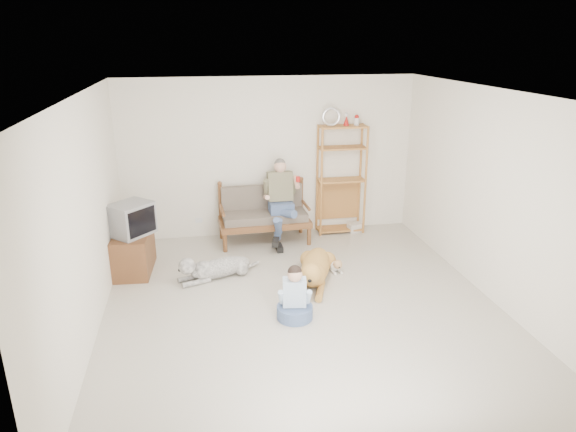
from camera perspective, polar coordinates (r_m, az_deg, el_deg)
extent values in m
plane|color=beige|center=(6.73, 1.59, -10.02)|extent=(5.50, 5.50, 0.00)
plane|color=white|center=(5.90, 1.84, 13.50)|extent=(5.50, 5.50, 0.00)
plane|color=silver|center=(8.80, -2.08, 6.50)|extent=(5.00, 0.00, 5.00)
plane|color=silver|center=(3.78, 10.68, -12.07)|extent=(5.00, 0.00, 5.00)
plane|color=silver|center=(6.19, -21.58, -0.44)|extent=(0.00, 5.50, 5.50)
plane|color=silver|center=(7.12, 21.79, 2.03)|extent=(0.00, 5.50, 5.50)
cube|color=brown|center=(8.63, -2.63, -0.68)|extent=(1.52, 0.74, 0.10)
cube|color=brown|center=(8.60, -2.64, 0.04)|extent=(1.40, 0.64, 0.13)
cube|color=brown|center=(8.75, -2.88, 2.01)|extent=(1.38, 0.16, 0.45)
cylinder|color=brown|center=(8.75, -2.96, 3.37)|extent=(1.40, 0.09, 0.05)
cylinder|color=brown|center=(8.37, -7.08, -2.95)|extent=(0.07, 0.07, 0.30)
cylinder|color=brown|center=(8.82, -7.42, 0.46)|extent=(0.07, 0.07, 0.95)
cylinder|color=brown|center=(8.55, 2.33, -2.32)|extent=(0.07, 0.07, 0.30)
cylinder|color=brown|center=(8.99, 1.52, 0.99)|extent=(0.07, 0.07, 0.95)
cube|color=#4C628C|center=(8.54, -0.78, 0.98)|extent=(0.39, 0.37, 0.19)
cube|color=#716D4F|center=(8.53, -0.91, 3.35)|extent=(0.41, 0.28, 0.51)
sphere|color=tan|center=(8.42, -0.88, 5.52)|extent=(0.20, 0.20, 0.20)
sphere|color=#58534E|center=(8.43, -0.91, 5.81)|extent=(0.18, 0.18, 0.18)
cylinder|color=#B71713|center=(8.33, 1.12, 4.13)|extent=(0.07, 0.07, 0.09)
cube|color=#C6793E|center=(8.76, 6.14, 9.86)|extent=(0.80, 0.33, 0.03)
torus|color=silver|center=(8.68, 4.82, 10.91)|extent=(0.32, 0.05, 0.32)
cone|color=#B71713|center=(8.76, 6.50, 10.47)|extent=(0.11, 0.11, 0.17)
cylinder|color=#C6793E|center=(8.72, 3.74, 3.62)|extent=(0.04, 0.04, 1.89)
cylinder|color=#C6793E|center=(9.00, 3.26, 4.14)|extent=(0.04, 0.04, 1.89)
cylinder|color=#C6793E|center=(8.94, 8.62, 3.83)|extent=(0.04, 0.04, 1.89)
cylinder|color=#C6793E|center=(9.22, 8.01, 4.34)|extent=(0.04, 0.04, 1.89)
cube|color=white|center=(9.24, 7.43, -1.27)|extent=(0.27, 0.22, 0.15)
cube|color=brown|center=(7.90, -16.77, -3.86)|extent=(0.56, 0.93, 0.60)
cube|color=brown|center=(7.73, -18.69, -4.59)|extent=(0.05, 0.40, 0.50)
cube|color=brown|center=(8.13, -18.30, -3.35)|extent=(0.05, 0.40, 0.50)
cube|color=gray|center=(7.67, -17.03, -0.32)|extent=(0.71, 0.72, 0.47)
cube|color=black|center=(7.50, -15.90, -0.63)|extent=(0.34, 0.36, 0.37)
cube|color=silver|center=(8.99, -9.89, -0.48)|extent=(0.12, 0.02, 0.08)
ellipsoid|color=#B5873F|center=(7.42, 3.10, -5.59)|extent=(0.75, 1.19, 0.35)
sphere|color=#B5873F|center=(7.11, 2.82, -6.54)|extent=(0.35, 0.35, 0.35)
sphere|color=#B5873F|center=(6.79, 2.58, -6.40)|extent=(0.28, 0.28, 0.28)
ellipsoid|color=#B5873F|center=(6.69, 2.45, -7.08)|extent=(0.18, 0.23, 0.11)
cylinder|color=#B5873F|center=(7.97, 3.50, -4.60)|extent=(0.06, 0.45, 0.06)
ellipsoid|color=#B5873F|center=(6.83, 1.79, -6.25)|extent=(0.09, 0.10, 0.14)
ellipsoid|color=#B5873F|center=(6.81, 3.42, -6.35)|extent=(0.09, 0.10, 0.14)
ellipsoid|color=white|center=(7.52, -7.45, -5.70)|extent=(0.97, 0.60, 0.28)
sphere|color=white|center=(7.43, -9.43, -5.98)|extent=(0.28, 0.28, 0.28)
sphere|color=white|center=(7.31, -11.17, -5.49)|extent=(0.24, 0.24, 0.24)
ellipsoid|color=white|center=(7.29, -11.95, -5.82)|extent=(0.20, 0.15, 0.09)
cylinder|color=white|center=(7.72, -4.27, -5.57)|extent=(0.31, 0.27, 0.04)
ellipsoid|color=white|center=(7.39, -11.20, -5.21)|extent=(0.09, 0.08, 0.12)
ellipsoid|color=white|center=(7.25, -10.77, -5.70)|extent=(0.09, 0.08, 0.12)
ellipsoid|color=white|center=(7.77, 4.95, -5.26)|extent=(0.21, 0.39, 0.15)
sphere|color=white|center=(7.67, 5.27, -5.53)|extent=(0.15, 0.15, 0.15)
sphere|color=tan|center=(7.57, 5.55, -5.37)|extent=(0.14, 0.14, 0.14)
ellipsoid|color=tan|center=(7.52, 5.72, -5.65)|extent=(0.07, 0.10, 0.05)
cylinder|color=white|center=(7.95, 4.44, -5.02)|extent=(0.09, 0.15, 0.02)
cone|color=tan|center=(7.55, 5.19, -5.10)|extent=(0.04, 0.04, 0.05)
cone|color=tan|center=(7.58, 5.85, -5.01)|extent=(0.04, 0.04, 0.05)
torus|color=#B71713|center=(7.59, 5.49, -5.39)|extent=(0.13, 0.13, 0.02)
cylinder|color=#4C628C|center=(6.45, 0.75, -10.61)|extent=(0.45, 0.45, 0.16)
cube|color=silver|center=(6.34, 0.73, -8.45)|extent=(0.31, 0.23, 0.35)
sphere|color=tan|center=(6.21, 0.77, -6.54)|extent=(0.18, 0.18, 0.18)
sphere|color=black|center=(6.20, 0.75, -6.25)|extent=(0.17, 0.17, 0.17)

